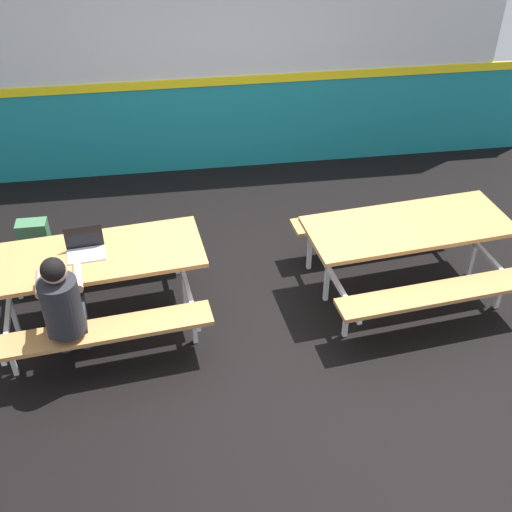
# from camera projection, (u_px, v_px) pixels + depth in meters

# --- Properties ---
(ground_plane) EXTENTS (10.00, 10.00, 0.02)m
(ground_plane) POSITION_uv_depth(u_px,v_px,m) (254.00, 294.00, 6.14)
(ground_plane) COLOR black
(accent_backdrop) EXTENTS (8.00, 0.14, 2.60)m
(accent_backdrop) POSITION_uv_depth(u_px,v_px,m) (222.00, 71.00, 7.46)
(accent_backdrop) COLOR teal
(accent_backdrop) RESTS_ON ground
(picnic_table_left) EXTENTS (1.95, 1.73, 0.74)m
(picnic_table_left) POSITION_uv_depth(u_px,v_px,m) (95.00, 270.00, 5.50)
(picnic_table_left) COLOR tan
(picnic_table_left) RESTS_ON ground
(picnic_table_right) EXTENTS (1.95, 1.73, 0.74)m
(picnic_table_right) POSITION_uv_depth(u_px,v_px,m) (406.00, 239.00, 5.87)
(picnic_table_right) COLOR tan
(picnic_table_right) RESTS_ON ground
(student_nearer) EXTENTS (0.39, 0.54, 1.21)m
(student_nearer) POSITION_uv_depth(u_px,v_px,m) (63.00, 304.00, 4.94)
(student_nearer) COLOR #2D2D38
(student_nearer) RESTS_ON ground
(laptop_silver) EXTENTS (0.34, 0.25, 0.22)m
(laptop_silver) POSITION_uv_depth(u_px,v_px,m) (85.00, 248.00, 5.40)
(laptop_silver) COLOR silver
(laptop_silver) RESTS_ON picnic_table_left
(backpack_dark) EXTENTS (0.30, 0.22, 0.44)m
(backpack_dark) POSITION_uv_depth(u_px,v_px,m) (35.00, 240.00, 6.48)
(backpack_dark) COLOR #3F724C
(backpack_dark) RESTS_ON ground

